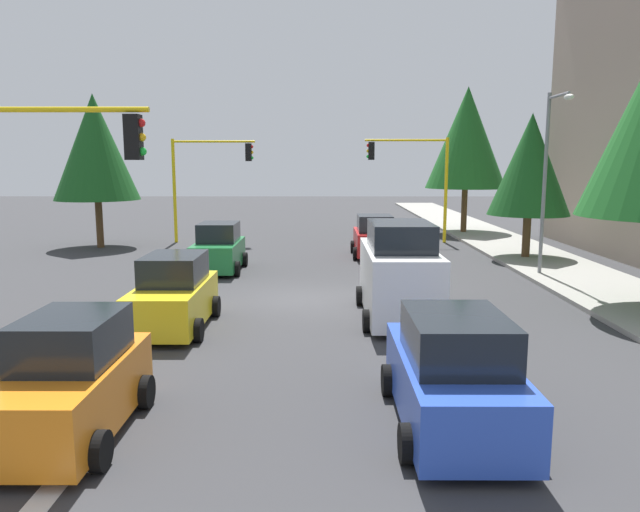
{
  "coord_description": "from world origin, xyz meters",
  "views": [
    {
      "loc": [
        18.93,
        0.69,
        4.4
      ],
      "look_at": [
        -1.45,
        0.6,
        1.2
      ],
      "focal_mm": 33.35,
      "sensor_mm": 36.0,
      "label": 1
    }
  ],
  "objects_px": {
    "tree_roadside_far": "(467,138)",
    "car_blue": "(453,375)",
    "street_lamp_curbside": "(549,164)",
    "delivery_van_white": "(399,274)",
    "car_orange": "(71,382)",
    "car_green": "(219,249)",
    "traffic_signal_far_right": "(206,170)",
    "traffic_signal_far_left": "(414,169)",
    "tree_opposite_side": "(95,147)",
    "tree_roadside_mid": "(530,165)",
    "traffic_signal_near_right": "(28,181)",
    "car_yellow": "(174,295)",
    "car_red": "(374,238)"
  },
  "relations": [
    {
      "from": "car_red",
      "to": "car_orange",
      "type": "xyz_separation_m",
      "value": [
        18.77,
        -6.52,
        -0.0
      ]
    },
    {
      "from": "car_red",
      "to": "tree_roadside_far",
      "type": "bearing_deg",
      "value": 144.8
    },
    {
      "from": "traffic_signal_near_right",
      "to": "car_red",
      "type": "bearing_deg",
      "value": 149.47
    },
    {
      "from": "car_green",
      "to": "car_blue",
      "type": "relative_size",
      "value": 0.9
    },
    {
      "from": "traffic_signal_near_right",
      "to": "car_green",
      "type": "xyz_separation_m",
      "value": [
        -11.12,
        2.12,
        -3.12
      ]
    },
    {
      "from": "traffic_signal_far_right",
      "to": "car_blue",
      "type": "bearing_deg",
      "value": 20.1
    },
    {
      "from": "traffic_signal_far_left",
      "to": "traffic_signal_far_right",
      "type": "bearing_deg",
      "value": -90.0
    },
    {
      "from": "tree_opposite_side",
      "to": "car_green",
      "type": "bearing_deg",
      "value": 47.2
    },
    {
      "from": "tree_roadside_far",
      "to": "car_blue",
      "type": "xyz_separation_m",
      "value": [
        27.44,
        -6.62,
        -5.0
      ]
    },
    {
      "from": "street_lamp_curbside",
      "to": "delivery_van_white",
      "type": "xyz_separation_m",
      "value": [
        5.94,
        -6.34,
        -3.07
      ]
    },
    {
      "from": "traffic_signal_far_right",
      "to": "delivery_van_white",
      "type": "bearing_deg",
      "value": 27.67
    },
    {
      "from": "tree_opposite_side",
      "to": "car_green",
      "type": "height_order",
      "value": "tree_opposite_side"
    },
    {
      "from": "delivery_van_white",
      "to": "car_blue",
      "type": "xyz_separation_m",
      "value": [
        7.1,
        0.01,
        -0.38
      ]
    },
    {
      "from": "traffic_signal_far_right",
      "to": "street_lamp_curbside",
      "type": "distance_m",
      "value": 18.17
    },
    {
      "from": "traffic_signal_far_right",
      "to": "car_red",
      "type": "distance_m",
      "value": 10.64
    },
    {
      "from": "traffic_signal_far_right",
      "to": "car_yellow",
      "type": "relative_size",
      "value": 1.43
    },
    {
      "from": "tree_roadside_mid",
      "to": "tree_opposite_side",
      "type": "bearing_deg",
      "value": -100.78
    },
    {
      "from": "tree_roadside_far",
      "to": "car_orange",
      "type": "height_order",
      "value": "tree_roadside_far"
    },
    {
      "from": "tree_opposite_side",
      "to": "car_blue",
      "type": "relative_size",
      "value": 1.89
    },
    {
      "from": "car_green",
      "to": "car_blue",
      "type": "bearing_deg",
      "value": 23.89
    },
    {
      "from": "traffic_signal_far_right",
      "to": "street_lamp_curbside",
      "type": "height_order",
      "value": "street_lamp_curbside"
    },
    {
      "from": "car_orange",
      "to": "car_yellow",
      "type": "bearing_deg",
      "value": 179.26
    },
    {
      "from": "tree_opposite_side",
      "to": "tree_roadside_far",
      "type": "bearing_deg",
      "value": 106.31
    },
    {
      "from": "traffic_signal_far_right",
      "to": "car_blue",
      "type": "relative_size",
      "value": 1.36
    },
    {
      "from": "tree_roadside_far",
      "to": "delivery_van_white",
      "type": "height_order",
      "value": "tree_roadside_far"
    },
    {
      "from": "street_lamp_curbside",
      "to": "tree_roadside_mid",
      "type": "distance_m",
      "value": 4.46
    },
    {
      "from": "traffic_signal_far_right",
      "to": "tree_roadside_far",
      "type": "distance_m",
      "value": 15.83
    },
    {
      "from": "street_lamp_curbside",
      "to": "tree_roadside_mid",
      "type": "height_order",
      "value": "street_lamp_curbside"
    },
    {
      "from": "traffic_signal_near_right",
      "to": "tree_roadside_mid",
      "type": "height_order",
      "value": "tree_roadside_mid"
    },
    {
      "from": "tree_roadside_far",
      "to": "car_green",
      "type": "height_order",
      "value": "tree_roadside_far"
    },
    {
      "from": "tree_roadside_mid",
      "to": "delivery_van_white",
      "type": "bearing_deg",
      "value": -34.63
    },
    {
      "from": "car_yellow",
      "to": "street_lamp_curbside",
      "type": "bearing_deg",
      "value": 119.31
    },
    {
      "from": "street_lamp_curbside",
      "to": "delivery_van_white",
      "type": "bearing_deg",
      "value": -46.83
    },
    {
      "from": "traffic_signal_near_right",
      "to": "car_yellow",
      "type": "xyz_separation_m",
      "value": [
        -2.6,
        2.4,
        -3.12
      ]
    },
    {
      "from": "traffic_signal_far_right",
      "to": "tree_opposite_side",
      "type": "xyz_separation_m",
      "value": [
        2.0,
        -5.3,
        1.15
      ]
    },
    {
      "from": "car_yellow",
      "to": "tree_roadside_mid",
      "type": "bearing_deg",
      "value": 130.63
    },
    {
      "from": "street_lamp_curbside",
      "to": "car_blue",
      "type": "bearing_deg",
      "value": -25.86
    },
    {
      "from": "tree_roadside_mid",
      "to": "tree_roadside_far",
      "type": "bearing_deg",
      "value": -177.14
    },
    {
      "from": "car_red",
      "to": "car_green",
      "type": "height_order",
      "value": "same"
    },
    {
      "from": "traffic_signal_far_right",
      "to": "tree_opposite_side",
      "type": "height_order",
      "value": "tree_opposite_side"
    },
    {
      "from": "traffic_signal_far_left",
      "to": "car_orange",
      "type": "bearing_deg",
      "value": -20.92
    },
    {
      "from": "street_lamp_curbside",
      "to": "tree_roadside_mid",
      "type": "relative_size",
      "value": 1.06
    },
    {
      "from": "street_lamp_curbside",
      "to": "car_blue",
      "type": "relative_size",
      "value": 1.68
    },
    {
      "from": "tree_roadside_mid",
      "to": "car_orange",
      "type": "distance_m",
      "value": 22.51
    },
    {
      "from": "traffic_signal_near_right",
      "to": "car_yellow",
      "type": "distance_m",
      "value": 4.72
    },
    {
      "from": "street_lamp_curbside",
      "to": "tree_roadside_far",
      "type": "xyz_separation_m",
      "value": [
        -14.39,
        0.3,
        1.55
      ]
    },
    {
      "from": "car_blue",
      "to": "traffic_signal_far_right",
      "type": "bearing_deg",
      "value": -159.9
    },
    {
      "from": "street_lamp_curbside",
      "to": "delivery_van_white",
      "type": "distance_m",
      "value": 9.21
    },
    {
      "from": "tree_roadside_mid",
      "to": "delivery_van_white",
      "type": "xyz_separation_m",
      "value": [
        10.33,
        -7.14,
        -3.04
      ]
    },
    {
      "from": "tree_roadside_far",
      "to": "car_green",
      "type": "bearing_deg",
      "value": -45.44
    }
  ]
}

